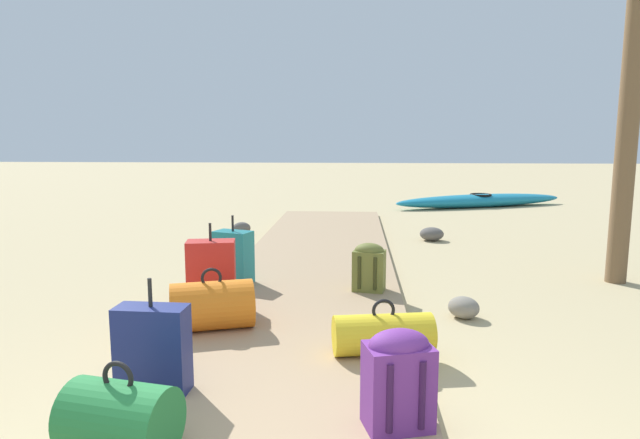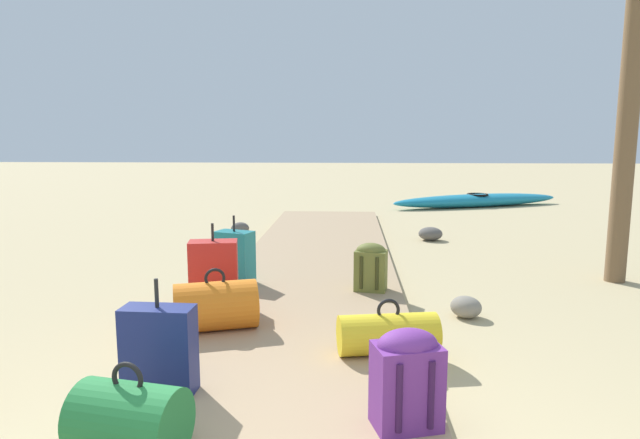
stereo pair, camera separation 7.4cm
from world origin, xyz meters
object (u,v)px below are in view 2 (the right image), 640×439
Objects in this scene: suitcase_red at (214,274)px; backpack_purple at (407,376)px; backpack_olive at (371,266)px; kayak at (477,200)px; suitcase_teal at (235,257)px; duffel_bag_green at (130,420)px; suitcase_navy at (159,350)px; duffel_bag_orange at (216,306)px; duffel_bag_yellow at (388,334)px.

suitcase_red is 2.50m from backpack_purple.
backpack_olive is 0.11× the size of kayak.
suitcase_teal is 1.26× the size of duffel_bag_green.
duffel_bag_orange is at bearing 86.34° from suitcase_navy.
backpack_olive reaches higher than kayak.
suitcase_teal is 0.97× the size of duffel_bag_yellow.
suitcase_navy is (-0.07, -1.08, 0.07)m from duffel_bag_orange.
duffel_bag_yellow is (1.32, -0.42, -0.05)m from duffel_bag_orange.
suitcase_red is at bearing 105.21° from duffel_bag_orange.
backpack_olive is 0.65× the size of duffel_bag_yellow.
suitcase_navy is 0.16× the size of kayak.
duffel_bag_orange is 1.02× the size of suitcase_teal.
suitcase_red reaches higher than suitcase_navy.
suitcase_red is 9.07m from kayak.
duffel_bag_yellow is 0.99m from backpack_purple.
duffel_bag_orange is at bearing -136.85° from backpack_olive.
backpack_purple is (1.51, -1.99, -0.02)m from suitcase_red.
backpack_purple is 0.13× the size of kayak.
suitcase_red is at bearing -91.21° from suitcase_teal.
duffel_bag_green is at bearing -113.19° from backpack_olive.
duffel_bag_orange is 1.30× the size of duffel_bag_green.
duffel_bag_green is 1.85m from duffel_bag_yellow.
suitcase_navy is at bearing 97.39° from duffel_bag_green.
suitcase_navy reaches higher than backpack_olive.
suitcase_teal reaches higher than kayak.
suitcase_navy is 1.45× the size of backpack_olive.
kayak is (4.09, 9.72, -0.19)m from suitcase_navy.
suitcase_navy reaches higher than duffel_bag_orange.
duffel_bag_orange reaches higher than kayak.
backpack_purple is (1.42, -0.32, 0.02)m from suitcase_navy.
duffel_bag_orange is at bearing 134.02° from backpack_purple.
suitcase_teal is 3.17m from backpack_purple.
backpack_purple reaches higher than duffel_bag_yellow.
duffel_bag_yellow is at bearing -17.46° from duffel_bag_orange.
backpack_olive is at bearing 22.43° from suitcase_red.
suitcase_navy is 1.45m from backpack_purple.
backpack_purple is (0.09, -2.58, 0.03)m from backpack_olive.
suitcase_red is (-0.16, 0.60, 0.11)m from duffel_bag_orange.
backpack_olive is 7.96m from kayak.
suitcase_navy is at bearing -154.51° from duffel_bag_yellow.
suitcase_red is at bearing -157.57° from backpack_olive.
backpack_olive is at bearing 43.15° from duffel_bag_orange.
suitcase_red is 2.33m from duffel_bag_green.
suitcase_teal reaches higher than backpack_olive.
duffel_bag_yellow is 1.38× the size of backpack_purple.
kayak is (4.18, 8.05, -0.23)m from suitcase_red.
backpack_olive is 3.17m from duffel_bag_green.
suitcase_teal is at bearing 92.92° from duffel_bag_green.
duffel_bag_orange is 1.73m from backpack_olive.
suitcase_navy is at bearing -93.66° from duffel_bag_orange.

